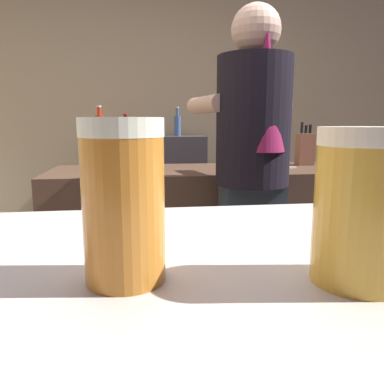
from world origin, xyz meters
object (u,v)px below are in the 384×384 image
Objects in this scene: bartender at (253,166)px; bottle_hot_sauce at (177,125)px; knife_block at (305,149)px; pint_glass_near at (362,207)px; mixing_bowl at (144,168)px; chefs_knife at (278,168)px; bottle_vinegar at (100,125)px; bottle_olive_oil at (126,128)px; pint_glass_far at (124,202)px.

bartender is 1.74m from bottle_hot_sauce.
bottle_hot_sauce is (-0.19, 1.72, 0.18)m from bartender.
knife_block reaches higher than pint_glass_near.
knife_block is at bearing -54.49° from bartender.
bartender reaches higher than mixing_bowl.
chefs_knife is 0.93× the size of bottle_vinegar.
bottle_vinegar is at bearing -167.88° from bottle_olive_oil.
knife_block is 2.14m from pint_glass_near.
chefs_knife is (-0.23, -0.17, -0.10)m from knife_block.
pint_glass_far is at bearing 171.43° from pint_glass_near.
knife_block is at bearing 61.73° from pint_glass_far.
bottle_olive_oil is (-0.46, -0.04, -0.03)m from bottle_hot_sauce.
mixing_bowl is 0.78m from chefs_knife.
bottle_hot_sauce is (0.32, 1.35, 0.23)m from mixing_bowl.
bartender reaches higher than chefs_knife.
bartender is at bearing 76.89° from pint_glass_near.
pint_glass_near is 0.95× the size of pint_glass_far.
knife_block is 2.20m from pint_glass_far.
bottle_vinegar is at bearing 105.95° from mixing_bowl.
chefs_knife is at bearing 65.47° from pint_glass_far.
mixing_bowl is 1.33m from bottle_olive_oil.
knife_block is 1.40× the size of bottle_olive_oil.
bartender reaches higher than bottle_olive_oil.
pint_glass_near is 3.11m from bottle_hot_sauce.
pint_glass_near is (0.18, -1.76, 0.17)m from mixing_bowl.
knife_block is 1.60m from bottle_olive_oil.
bartender reaches higher than pint_glass_near.
pint_glass_far is 3.10m from bottle_hot_sauce.
bartender is 1.47m from pint_glass_far.
chefs_knife is (0.28, 0.41, -0.06)m from bartender.
bartender is 0.77m from knife_block.
mixing_bowl is 0.70× the size of chefs_knife.
mixing_bowl is at bearing -83.82° from bottle_olive_oil.
bottle_olive_oil is at bearing 92.24° from pint_glass_far.
pint_glass_far reaches higher than pint_glass_near.
pint_glass_far is (-0.02, -1.73, 0.17)m from mixing_bowl.
pint_glass_near is at bearing -8.57° from pint_glass_far.
bartender is at bearing -83.68° from bottle_hot_sauce.
bartender reaches higher than bottle_hot_sauce.
bottle_vinegar is 1.35× the size of bottle_olive_oil.
knife_block and pint_glass_far have the same top height.
bartender is 6.58× the size of bottle_vinegar.
bottle_olive_oil reaches higher than mixing_bowl.
bottle_hot_sauce reaches higher than mixing_bowl.
bottle_hot_sauce reaches higher than bottle_olive_oil.
bottle_olive_oil is (-0.32, 3.07, 0.03)m from pint_glass_near.
pint_glass_far is at bearing -87.76° from bottle_olive_oil.
bottle_vinegar reaches higher than pint_glass_far.
chefs_knife is at bearing 2.58° from mixing_bowl.
pint_glass_far is 0.75× the size of bottle_olive_oil.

